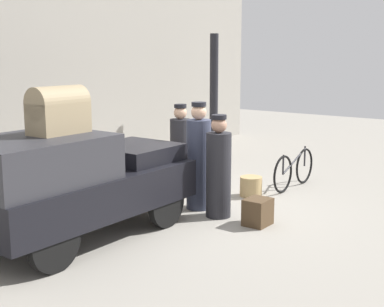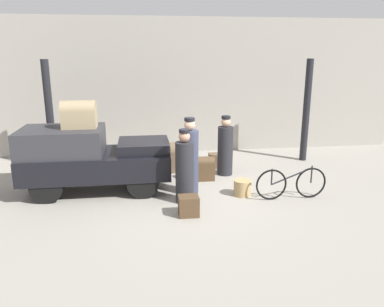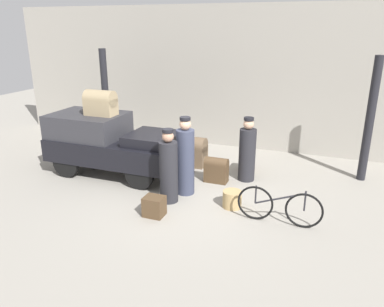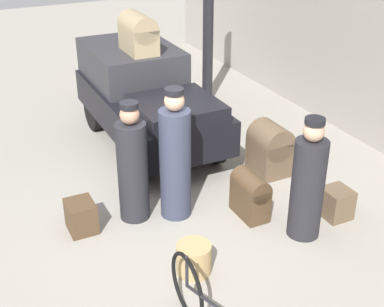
{
  "view_description": "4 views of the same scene",
  "coord_description": "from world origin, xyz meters",
  "px_view_note": "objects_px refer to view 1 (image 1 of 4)",
  "views": [
    {
      "loc": [
        -7.28,
        -5.37,
        2.72
      ],
      "look_at": [
        0.2,
        0.2,
        0.95
      ],
      "focal_mm": 50.0,
      "sensor_mm": 36.0,
      "label": 1
    },
    {
      "loc": [
        -1.02,
        -8.64,
        3.36
      ],
      "look_at": [
        0.2,
        0.2,
        0.95
      ],
      "focal_mm": 35.0,
      "sensor_mm": 36.0,
      "label": 2
    },
    {
      "loc": [
        3.21,
        -7.71,
        3.84
      ],
      "look_at": [
        0.2,
        0.2,
        0.95
      ],
      "focal_mm": 35.0,
      "sensor_mm": 36.0,
      "label": 3
    },
    {
      "loc": [
        5.95,
        -2.61,
        4.22
      ],
      "look_at": [
        0.2,
        0.2,
        0.95
      ],
      "focal_mm": 50.0,
      "sensor_mm": 36.0,
      "label": 4
    }
  ],
  "objects_px": {
    "wicker_basket": "(251,186)",
    "suitcase_small_leather": "(153,171)",
    "conductor_in_dark_uniform": "(180,149)",
    "trunk_barrel_dark": "(106,175)",
    "suitcase_tan_flat": "(175,177)",
    "truck": "(72,181)",
    "trunk_umber_medium": "(258,212)",
    "porter_lifting_near_truck": "(219,171)",
    "trunk_on_truck_roof": "(58,110)",
    "bicycle": "(294,170)",
    "porter_carrying_trunk": "(199,161)"
  },
  "relations": [
    {
      "from": "wicker_basket",
      "to": "suitcase_small_leather",
      "type": "relative_size",
      "value": 0.98
    },
    {
      "from": "wicker_basket",
      "to": "conductor_in_dark_uniform",
      "type": "height_order",
      "value": "conductor_in_dark_uniform"
    },
    {
      "from": "conductor_in_dark_uniform",
      "to": "trunk_barrel_dark",
      "type": "bearing_deg",
      "value": 162.07
    },
    {
      "from": "wicker_basket",
      "to": "suitcase_tan_flat",
      "type": "height_order",
      "value": "suitcase_tan_flat"
    },
    {
      "from": "conductor_in_dark_uniform",
      "to": "truck",
      "type": "bearing_deg",
      "value": -167.26
    },
    {
      "from": "trunk_barrel_dark",
      "to": "trunk_umber_medium",
      "type": "distance_m",
      "value": 3.18
    },
    {
      "from": "truck",
      "to": "trunk_umber_medium",
      "type": "xyz_separation_m",
      "value": [
        2.22,
        -1.82,
        -0.68
      ]
    },
    {
      "from": "truck",
      "to": "porter_lifting_near_truck",
      "type": "distance_m",
      "value": 2.46
    },
    {
      "from": "wicker_basket",
      "to": "trunk_on_truck_roof",
      "type": "xyz_separation_m",
      "value": [
        -3.85,
        0.85,
        1.75
      ]
    },
    {
      "from": "trunk_barrel_dark",
      "to": "porter_lifting_near_truck",
      "type": "bearing_deg",
      "value": -83.91
    },
    {
      "from": "bicycle",
      "to": "trunk_umber_medium",
      "type": "distance_m",
      "value": 2.6
    },
    {
      "from": "porter_carrying_trunk",
      "to": "suitcase_small_leather",
      "type": "height_order",
      "value": "porter_carrying_trunk"
    },
    {
      "from": "trunk_barrel_dark",
      "to": "trunk_umber_medium",
      "type": "height_order",
      "value": "trunk_barrel_dark"
    },
    {
      "from": "suitcase_small_leather",
      "to": "porter_lifting_near_truck",
      "type": "bearing_deg",
      "value": -116.12
    },
    {
      "from": "trunk_umber_medium",
      "to": "bicycle",
      "type": "bearing_deg",
      "value": 13.46
    },
    {
      "from": "trunk_on_truck_roof",
      "to": "truck",
      "type": "bearing_deg",
      "value": 0.0
    },
    {
      "from": "wicker_basket",
      "to": "porter_carrying_trunk",
      "type": "relative_size",
      "value": 0.22
    },
    {
      "from": "conductor_in_dark_uniform",
      "to": "trunk_barrel_dark",
      "type": "relative_size",
      "value": 1.98
    },
    {
      "from": "trunk_on_truck_roof",
      "to": "porter_lifting_near_truck",
      "type": "bearing_deg",
      "value": -23.74
    },
    {
      "from": "truck",
      "to": "wicker_basket",
      "type": "xyz_separation_m",
      "value": [
        3.66,
        -0.85,
        -0.7
      ]
    },
    {
      "from": "bicycle",
      "to": "trunk_umber_medium",
      "type": "relative_size",
      "value": 4.01
    },
    {
      "from": "suitcase_small_leather",
      "to": "trunk_on_truck_roof",
      "type": "distance_m",
      "value": 4.29
    },
    {
      "from": "conductor_in_dark_uniform",
      "to": "suitcase_tan_flat",
      "type": "height_order",
      "value": "conductor_in_dark_uniform"
    },
    {
      "from": "suitcase_small_leather",
      "to": "trunk_umber_medium",
      "type": "relative_size",
      "value": 1.01
    },
    {
      "from": "porter_lifting_near_truck",
      "to": "trunk_umber_medium",
      "type": "relative_size",
      "value": 4.01
    },
    {
      "from": "trunk_umber_medium",
      "to": "porter_lifting_near_truck",
      "type": "bearing_deg",
      "value": 89.62
    },
    {
      "from": "wicker_basket",
      "to": "suitcase_tan_flat",
      "type": "distance_m",
      "value": 1.47
    },
    {
      "from": "truck",
      "to": "trunk_on_truck_roof",
      "type": "height_order",
      "value": "trunk_on_truck_roof"
    },
    {
      "from": "porter_lifting_near_truck",
      "to": "trunk_barrel_dark",
      "type": "xyz_separation_m",
      "value": [
        -0.26,
        2.4,
        -0.35
      ]
    },
    {
      "from": "truck",
      "to": "bicycle",
      "type": "bearing_deg",
      "value": -14.43
    },
    {
      "from": "conductor_in_dark_uniform",
      "to": "porter_lifting_near_truck",
      "type": "xyz_separation_m",
      "value": [
        -1.38,
        -1.87,
        0.02
      ]
    },
    {
      "from": "truck",
      "to": "suitcase_tan_flat",
      "type": "relative_size",
      "value": 5.39
    },
    {
      "from": "wicker_basket",
      "to": "porter_carrying_trunk",
      "type": "bearing_deg",
      "value": 165.03
    },
    {
      "from": "truck",
      "to": "suitcase_small_leather",
      "type": "height_order",
      "value": "truck"
    },
    {
      "from": "porter_carrying_trunk",
      "to": "porter_lifting_near_truck",
      "type": "distance_m",
      "value": 0.58
    },
    {
      "from": "bicycle",
      "to": "wicker_basket",
      "type": "distance_m",
      "value": 1.15
    },
    {
      "from": "porter_lifting_near_truck",
      "to": "trunk_barrel_dark",
      "type": "height_order",
      "value": "porter_lifting_near_truck"
    },
    {
      "from": "trunk_barrel_dark",
      "to": "suitcase_small_leather",
      "type": "height_order",
      "value": "trunk_barrel_dark"
    },
    {
      "from": "suitcase_small_leather",
      "to": "trunk_barrel_dark",
      "type": "bearing_deg",
      "value": -175.13
    },
    {
      "from": "truck",
      "to": "trunk_umber_medium",
      "type": "height_order",
      "value": "truck"
    },
    {
      "from": "suitcase_tan_flat",
      "to": "trunk_umber_medium",
      "type": "relative_size",
      "value": 1.53
    },
    {
      "from": "bicycle",
      "to": "porter_carrying_trunk",
      "type": "xyz_separation_m",
      "value": [
        -2.33,
        0.71,
        0.48
      ]
    },
    {
      "from": "suitcase_tan_flat",
      "to": "trunk_barrel_dark",
      "type": "distance_m",
      "value": 1.33
    },
    {
      "from": "porter_carrying_trunk",
      "to": "bicycle",
      "type": "bearing_deg",
      "value": -16.89
    },
    {
      "from": "wicker_basket",
      "to": "trunk_barrel_dark",
      "type": "height_order",
      "value": "trunk_barrel_dark"
    },
    {
      "from": "trunk_barrel_dark",
      "to": "trunk_on_truck_roof",
      "type": "height_order",
      "value": "trunk_on_truck_roof"
    },
    {
      "from": "bicycle",
      "to": "trunk_barrel_dark",
      "type": "height_order",
      "value": "trunk_barrel_dark"
    },
    {
      "from": "porter_carrying_trunk",
      "to": "conductor_in_dark_uniform",
      "type": "height_order",
      "value": "porter_carrying_trunk"
    },
    {
      "from": "wicker_basket",
      "to": "trunk_umber_medium",
      "type": "height_order",
      "value": "trunk_umber_medium"
    },
    {
      "from": "trunk_barrel_dark",
      "to": "trunk_on_truck_roof",
      "type": "relative_size",
      "value": 1.06
    }
  ]
}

